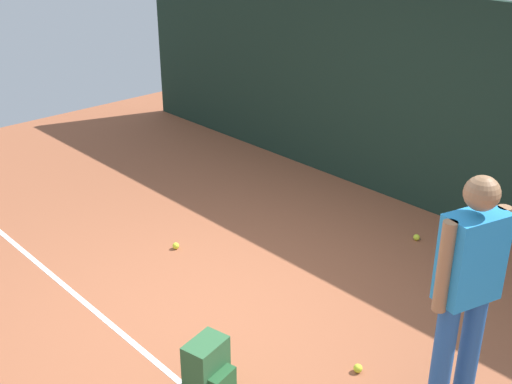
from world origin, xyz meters
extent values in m
plane|color=#9E5638|center=(0.00, 0.00, 0.00)|extent=(12.00, 12.00, 0.00)
cube|color=#192D23|center=(0.00, 3.00, 1.16)|extent=(10.00, 0.10, 2.33)
cube|color=white|center=(0.00, -0.77, 0.00)|extent=(9.00, 0.05, 0.00)
cylinder|color=#2659A5|center=(1.91, 0.61, 0.42)|extent=(0.14, 0.14, 0.85)
cylinder|color=#2659A5|center=(1.84, 0.38, 0.42)|extent=(0.14, 0.14, 0.85)
cube|color=#268CD8|center=(1.87, 0.49, 1.15)|extent=(0.32, 0.44, 0.60)
sphere|color=#9E704C|center=(1.87, 0.49, 1.59)|extent=(0.22, 0.22, 0.22)
cylinder|color=#9E704C|center=(1.93, 0.71, 1.14)|extent=(0.09, 0.09, 0.62)
cylinder|color=#9E704C|center=(1.82, 0.28, 1.14)|extent=(0.09, 0.09, 0.62)
cube|color=#2D6038|center=(0.67, -0.69, 0.22)|extent=(0.26, 0.34, 0.44)
sphere|color=#CCE033|center=(-1.15, 0.37, 0.03)|extent=(0.07, 0.07, 0.07)
sphere|color=#CCE033|center=(1.25, 0.26, 0.03)|extent=(0.07, 0.07, 0.07)
sphere|color=#CCE033|center=(0.38, 2.29, 0.03)|extent=(0.07, 0.07, 0.07)
camera|label=1|loc=(3.51, -2.85, 3.18)|focal=45.14mm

